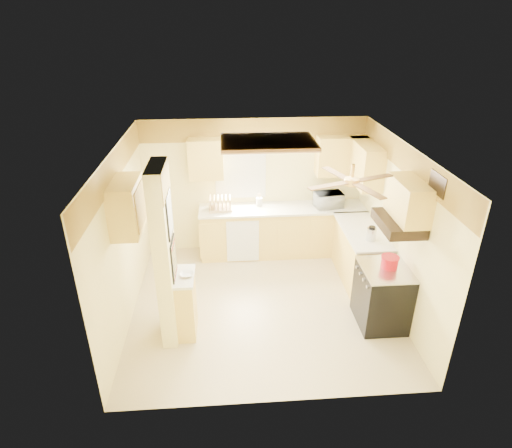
{
  "coord_description": "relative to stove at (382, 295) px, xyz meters",
  "views": [
    {
      "loc": [
        -0.52,
        -5.47,
        4.1
      ],
      "look_at": [
        -0.08,
        0.35,
        1.23
      ],
      "focal_mm": 30.0,
      "sensor_mm": 36.0,
      "label": 1
    }
  ],
  "objects": [
    {
      "name": "partition_ledge",
      "position": [
        -2.8,
        0.0,
        -0.01
      ],
      "size": [
        0.25,
        0.55,
        0.9
      ],
      "primitive_type": "cube",
      "color": "#E7C55A",
      "rests_on": "floor"
    },
    {
      "name": "upper_cab_over_stove",
      "position": [
        0.16,
        0.0,
        1.49
      ],
      "size": [
        0.35,
        0.76,
        0.52
      ],
      "primitive_type": "cube",
      "color": "#E7C55A",
      "rests_on": "wall_right"
    },
    {
      "name": "ledge_top",
      "position": [
        -2.8,
        0.0,
        0.46
      ],
      "size": [
        0.28,
        0.58,
        0.04
      ],
      "primitive_type": "cube",
      "color": "white",
      "rests_on": "partition_ledge"
    },
    {
      "name": "kettle",
      "position": [
        0.03,
        0.8,
        0.59
      ],
      "size": [
        0.15,
        0.15,
        0.23
      ],
      "color": "silver",
      "rests_on": "countertop_right"
    },
    {
      "name": "vent_grate",
      "position": [
        0.31,
        -0.35,
        1.84
      ],
      "size": [
        0.02,
        0.4,
        0.25
      ],
      "primitive_type": "cube",
      "color": "black",
      "rests_on": "wall_right"
    },
    {
      "name": "countertop_back",
      "position": [
        -1.17,
        2.14,
        0.46
      ],
      "size": [
        3.04,
        0.64,
        0.04
      ],
      "primitive_type": "cube",
      "color": "white",
      "rests_on": "lower_cabinets_back"
    },
    {
      "name": "range_hood",
      "position": [
        0.07,
        0.0,
        1.16
      ],
      "size": [
        0.5,
        0.76,
        0.14
      ],
      "primitive_type": "cube",
      "color": "black",
      "rests_on": "upper_cab_over_stove"
    },
    {
      "name": "wall_right",
      "position": [
        0.33,
        0.55,
        0.79
      ],
      "size": [
        0.0,
        3.8,
        3.8
      ],
      "primitive_type": "plane",
      "rotation": [
        1.57,
        0.0,
        -1.57
      ],
      "color": "#FFEE9B",
      "rests_on": "floor"
    },
    {
      "name": "wall_back",
      "position": [
        -1.67,
        2.45,
        0.79
      ],
      "size": [
        4.0,
        0.0,
        4.0
      ],
      "primitive_type": "plane",
      "rotation": [
        1.57,
        0.0,
        0.0
      ],
      "color": "#FFEE9B",
      "rests_on": "floor"
    },
    {
      "name": "upper_cab_right",
      "position": [
        0.16,
        1.8,
        1.39
      ],
      "size": [
        0.35,
        1.0,
        0.7
      ],
      "primitive_type": "cube",
      "color": "#E7C55A",
      "rests_on": "wall_right"
    },
    {
      "name": "ceiling",
      "position": [
        -1.67,
        0.55,
        2.04
      ],
      "size": [
        4.0,
        4.0,
        0.0
      ],
      "primitive_type": "plane",
      "rotation": [
        3.14,
        0.0,
        0.0
      ],
      "color": "white",
      "rests_on": "wall_back"
    },
    {
      "name": "lower_cabinets_back",
      "position": [
        -1.17,
        2.15,
        -0.01
      ],
      "size": [
        3.0,
        0.6,
        0.9
      ],
      "primitive_type": "cube",
      "color": "#E7C55A",
      "rests_on": "floor"
    },
    {
      "name": "dishwasher_panel",
      "position": [
        -1.92,
        1.84,
        -0.03
      ],
      "size": [
        0.58,
        0.02,
        0.8
      ],
      "primitive_type": "cube",
      "color": "white",
      "rests_on": "lower_cabinets_back"
    },
    {
      "name": "ceiling_fan",
      "position": [
        -0.67,
        -0.15,
        1.83
      ],
      "size": [
        1.15,
        1.15,
        0.26
      ],
      "color": "gold",
      "rests_on": "ceiling"
    },
    {
      "name": "partition_column",
      "position": [
        -3.02,
        0.0,
        0.79
      ],
      "size": [
        0.2,
        0.7,
        2.5
      ],
      "primitive_type": "cube",
      "color": "#FFEE9B",
      "rests_on": "floor"
    },
    {
      "name": "microwave",
      "position": [
        -0.34,
        2.11,
        0.62
      ],
      "size": [
        0.54,
        0.4,
        0.27
      ],
      "primitive_type": "imported",
      "rotation": [
        0.0,
        0.0,
        3.29
      ],
      "color": "white",
      "rests_on": "countertop_back"
    },
    {
      "name": "wall_left",
      "position": [
        -3.67,
        0.55,
        0.79
      ],
      "size": [
        0.0,
        3.8,
        3.8
      ],
      "primitive_type": "plane",
      "rotation": [
        1.57,
        0.0,
        1.57
      ],
      "color": "#FFEE9B",
      "rests_on": "floor"
    },
    {
      "name": "utensil_crock",
      "position": [
        -1.59,
        2.27,
        0.56
      ],
      "size": [
        0.12,
        0.12,
        0.23
      ],
      "color": "white",
      "rests_on": "countertop_back"
    },
    {
      "name": "lower_cabinets_right",
      "position": [
        0.03,
        1.15,
        -0.01
      ],
      "size": [
        0.6,
        1.4,
        0.9
      ],
      "primitive_type": "cube",
      "color": "#E7C55A",
      "rests_on": "floor"
    },
    {
      "name": "upper_cab_back_left",
      "position": [
        -2.52,
        2.27,
        1.39
      ],
      "size": [
        0.6,
        0.35,
        0.7
      ],
      "primitive_type": "cube",
      "color": "#E7C55A",
      "rests_on": "wall_back"
    },
    {
      "name": "dish_rack",
      "position": [
        -2.31,
        2.13,
        0.57
      ],
      "size": [
        0.43,
        0.33,
        0.24
      ],
      "color": "tan",
      "rests_on": "countertop_back"
    },
    {
      "name": "stove",
      "position": [
        0.0,
        0.0,
        0.0
      ],
      "size": [
        0.68,
        0.77,
        0.92
      ],
      "color": "black",
      "rests_on": "floor"
    },
    {
      "name": "poster_menu",
      "position": [
        -2.91,
        0.0,
        1.39
      ],
      "size": [
        0.02,
        0.42,
        0.57
      ],
      "color": "black",
      "rests_on": "partition_column"
    },
    {
      "name": "poster_nashville",
      "position": [
        -2.91,
        0.0,
        0.74
      ],
      "size": [
        0.02,
        0.42,
        0.57
      ],
      "color": "black",
      "rests_on": "partition_column"
    },
    {
      "name": "upper_cab_left_wall",
      "position": [
        -3.49,
        0.3,
        1.39
      ],
      "size": [
        0.35,
        0.75,
        0.7
      ],
      "primitive_type": "cube",
      "color": "#E7C55A",
      "rests_on": "wall_left"
    },
    {
      "name": "bowl",
      "position": [
        -2.75,
        -0.01,
        0.5
      ],
      "size": [
        0.21,
        0.21,
        0.05
      ],
      "primitive_type": "imported",
      "rotation": [
        0.0,
        0.0,
        0.1
      ],
      "color": "white",
      "rests_on": "ledge_top"
    },
    {
      "name": "countertop_right",
      "position": [
        0.02,
        1.15,
        0.46
      ],
      "size": [
        0.64,
        1.44,
        0.04
      ],
      "primitive_type": "cube",
      "color": "white",
      "rests_on": "lower_cabinets_right"
    },
    {
      "name": "upper_cab_back_right",
      "position": [
        -0.12,
        2.27,
        1.39
      ],
      "size": [
        0.9,
        0.35,
        0.7
      ],
      "primitive_type": "cube",
      "color": "#E7C55A",
      "rests_on": "wall_back"
    },
    {
      "name": "window",
      "position": [
        -1.92,
        2.44,
        1.09
      ],
      "size": [
        0.92,
        0.02,
        1.02
      ],
      "color": "white",
      "rests_on": "wall_back"
    },
    {
      "name": "wall_front",
      "position": [
        -1.67,
        -1.35,
        0.79
      ],
      "size": [
        4.0,
        0.0,
        4.0
      ],
      "primitive_type": "plane",
      "rotation": [
        -1.57,
        0.0,
        0.0
      ],
      "color": "#FFEE9B",
      "rests_on": "floor"
    },
    {
      "name": "dutch_oven",
      "position": [
        0.05,
        0.04,
        0.54
      ],
      "size": [
        0.25,
        0.25,
        0.17
      ],
      "color": "#B00B17",
      "rests_on": "stove"
    },
    {
      "name": "ceiling_light_panel",
      "position": [
        -1.57,
        1.05,
        2.0
      ],
      "size": [
        1.35,
        0.95,
        0.06
      ],
      "color": "brown",
      "rests_on": "ceiling"
    },
    {
      "name": "floor",
      "position": [
        -1.67,
        0.55,
        -0.46
      ],
      "size": [
        4.0,
        4.0,
        0.0
      ],
      "primitive_type": "plane",
      "color": "#CEB78F",
      "rests_on": "ground"
    },
    {
      "name": "wallpaper_border",
      "position": [
        -1.67,
        2.43,
        1.84
      ],
      "size": [
        4.0,
        0.02,
        0.4
      ],
      "primitive_type": "cube",
      "color": "gold",
      "rests_on": "wall_back"
    }
  ]
}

